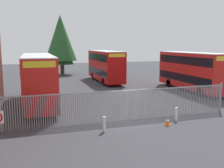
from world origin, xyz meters
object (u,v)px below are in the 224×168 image
double_decker_bus_near_gate (38,78)px  traffic_cone_by_gate (168,121)px  double_decker_bus_behind_fence_left (191,70)px  bollard_near_left (104,124)px  bollard_center_front (176,114)px  double_decker_bus_behind_fence_right (105,65)px

double_decker_bus_near_gate → traffic_cone_by_gate: size_ratio=18.32×
double_decker_bus_behind_fence_left → bollard_near_left: size_ratio=11.38×
bollard_center_front → traffic_cone_by_gate: 1.38m
bollard_center_front → double_decker_bus_behind_fence_right: bearing=88.6°
double_decker_bus_behind_fence_left → bollard_center_front: (-8.07, -10.12, -1.95)m
double_decker_bus_behind_fence_left → double_decker_bus_behind_fence_right: same height
bollard_near_left → bollard_center_front: bearing=7.6°
double_decker_bus_behind_fence_right → bollard_near_left: 21.58m
bollard_near_left → traffic_cone_by_gate: bearing=-0.9°
traffic_cone_by_gate → double_decker_bus_behind_fence_left: bearing=49.9°
double_decker_bus_behind_fence_left → traffic_cone_by_gate: double_decker_bus_behind_fence_left is taller
double_decker_bus_behind_fence_left → bollard_center_front: double_decker_bus_behind_fence_left is taller
double_decker_bus_behind_fence_left → double_decker_bus_behind_fence_right: bearing=127.7°
double_decker_bus_behind_fence_left → bollard_center_front: 13.09m
bollard_near_left → bollard_center_front: 5.50m
bollard_center_front → traffic_cone_by_gate: size_ratio=1.61×
double_decker_bus_near_gate → bollard_center_front: (9.04, -7.84, -1.95)m
double_decker_bus_near_gate → bollard_center_front: 12.12m
double_decker_bus_near_gate → double_decker_bus_behind_fence_right: (9.52, 12.09, 0.00)m
double_decker_bus_behind_fence_right → bollard_center_front: (-0.48, -19.93, -1.95)m
double_decker_bus_behind_fence_left → double_decker_bus_behind_fence_right: size_ratio=1.00×
traffic_cone_by_gate → bollard_center_front: bearing=35.4°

